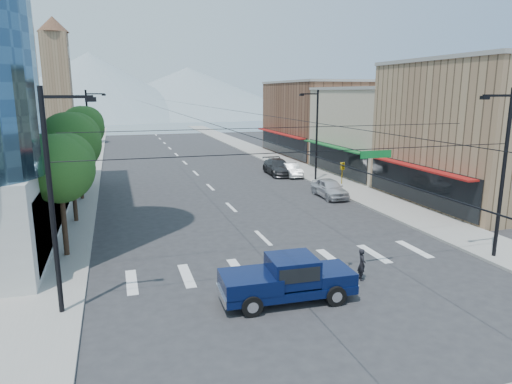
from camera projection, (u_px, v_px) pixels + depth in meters
ground at (301, 274)px, 22.41m from camera, size 160.00×160.00×0.00m
sidewalk_left at (85, 164)px, 56.23m from camera, size 4.00×120.00×0.15m
sidewalk_right at (269, 156)px, 63.18m from camera, size 4.00×120.00×0.15m
shop_near at (486, 134)px, 36.34m from camera, size 12.00×14.00×11.00m
shop_mid at (386, 132)px, 49.62m from camera, size 12.00×14.00×9.00m
shop_far at (323, 119)px, 64.44m from camera, size 12.00×18.00×10.00m
clock_tower at (58, 80)px, 73.19m from camera, size 4.80×4.80×20.40m
mountain_left at (91, 85)px, 155.64m from camera, size 80.00×80.00×22.00m
mountain_right at (188, 92)px, 175.53m from camera, size 90.00×90.00×18.00m
tree_near at (62, 166)px, 23.82m from camera, size 3.65×3.64×6.71m
tree_midnear at (72, 141)px, 30.22m from camera, size 4.09×4.09×7.52m
tree_midfar at (79, 140)px, 36.88m from camera, size 3.65×3.64×6.71m
tree_far at (84, 126)px, 43.28m from camera, size 4.09×4.09×7.52m
signal_rig at (316, 186)px, 20.53m from camera, size 21.80×0.20×9.00m
lamp_pole_nw at (90, 131)px, 46.25m from camera, size 2.00×0.25×9.00m
lamp_pole_ne at (316, 132)px, 44.96m from camera, size 2.00×0.25×9.00m
pickup_truck at (287, 278)px, 19.40m from camera, size 5.88×2.44×1.96m
pedestrian at (362, 264)px, 21.63m from camera, size 0.50×0.64×1.55m
parked_car_near at (330, 188)px, 38.68m from camera, size 2.00×4.73×1.59m
parked_car_mid at (291, 170)px, 48.35m from camera, size 1.76×4.30×1.39m
parked_car_far at (278, 167)px, 49.31m from camera, size 2.67×5.89×1.68m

